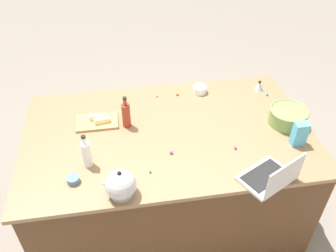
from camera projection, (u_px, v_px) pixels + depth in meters
ground_plane at (168, 212)px, 3.02m from camera, size 12.00×12.00×0.00m
island_counter at (168, 176)px, 2.73m from camera, size 1.99×1.19×0.90m
laptop at (272, 177)px, 2.06m from camera, size 0.38×0.34×0.22m
mixing_bowl_large at (288, 116)px, 2.49m from camera, size 0.27×0.27×0.12m
bottle_soy at (126, 115)px, 2.44m from camera, size 0.06×0.06×0.24m
bottle_vinegar at (87, 154)px, 2.14m from camera, size 0.06×0.06×0.24m
kettle at (121, 185)px, 1.97m from camera, size 0.21×0.18×0.20m
cutting_board at (97, 122)px, 2.52m from camera, size 0.30×0.19×0.02m
butter_stick_left at (97, 117)px, 2.52m from camera, size 0.11×0.04×0.04m
butter_stick_right at (102, 120)px, 2.49m from camera, size 0.11×0.05×0.04m
ramekin_small at (200, 89)px, 2.81m from camera, size 0.11×0.11×0.05m
ramekin_medium at (73, 180)px, 2.08m from camera, size 0.08×0.08×0.04m
kitchen_timer at (259, 86)px, 2.84m from camera, size 0.07×0.07×0.08m
candy_bag at (300, 134)px, 2.30m from camera, size 0.09×0.06×0.17m
candy_0 at (150, 172)px, 2.15m from camera, size 0.01×0.01×0.01m
candy_1 at (177, 94)px, 2.79m from camera, size 0.02×0.02×0.02m
candy_2 at (75, 178)px, 2.11m from camera, size 0.02×0.02×0.02m
candy_3 at (267, 95)px, 2.79m from camera, size 0.02×0.02×0.02m
candy_4 at (171, 152)px, 2.27m from camera, size 0.02×0.02×0.02m
candy_5 at (235, 148)px, 2.31m from camera, size 0.02×0.02×0.02m
candy_6 at (157, 96)px, 2.77m from camera, size 0.01×0.01×0.01m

